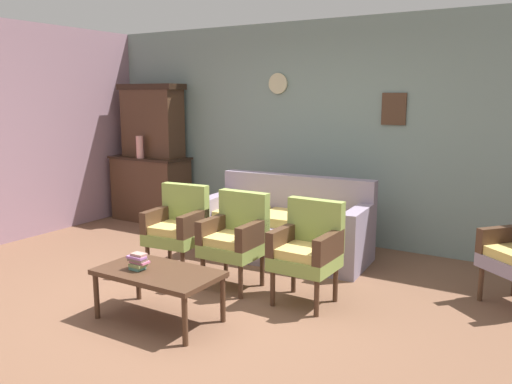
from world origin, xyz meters
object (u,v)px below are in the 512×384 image
object	(u,v)px
armchair_by_doorway	(178,225)
side_cabinet	(151,188)
armchair_row_middle	(308,247)
armchair_near_cabinet	(235,236)
book_stack_on_table	(138,261)
coffee_table	(158,276)
floral_couch	(287,229)
vase_on_cabinet	(140,147)

from	to	relation	value
armchair_by_doorway	side_cabinet	bearing A→B (deg)	138.93
armchair_row_middle	side_cabinet	bearing A→B (deg)	153.92
armchair_near_cabinet	book_stack_on_table	xyz separation A→B (m)	(-0.26, -1.03, -0.01)
armchair_near_cabinet	coffee_table	world-z (taller)	armchair_near_cabinet
side_cabinet	coffee_table	distance (m)	3.56
floral_couch	book_stack_on_table	bearing A→B (deg)	-96.68
side_cabinet	floral_couch	distance (m)	2.60
armchair_by_doorway	armchair_near_cabinet	distance (m)	0.73
armchair_by_doorway	armchair_near_cabinet	bearing A→B (deg)	-2.50
vase_on_cabinet	side_cabinet	bearing A→B (deg)	88.52
armchair_row_middle	vase_on_cabinet	bearing A→B (deg)	156.67
armchair_row_middle	coffee_table	world-z (taller)	armchair_row_middle
coffee_table	side_cabinet	bearing A→B (deg)	133.44
armchair_by_doorway	book_stack_on_table	world-z (taller)	armchair_by_doorway
vase_on_cabinet	coffee_table	bearing A→B (deg)	-44.32
coffee_table	book_stack_on_table	distance (m)	0.20
side_cabinet	armchair_by_doorway	bearing A→B (deg)	-41.07
floral_couch	book_stack_on_table	xyz separation A→B (m)	(-0.24, -2.09, 0.16)
vase_on_cabinet	book_stack_on_table	size ratio (longest dim) A/B	1.93
vase_on_cabinet	armchair_by_doorway	xyz separation A→B (m)	(1.83, -1.40, -0.59)
side_cabinet	vase_on_cabinet	world-z (taller)	vase_on_cabinet
side_cabinet	vase_on_cabinet	distance (m)	0.65
side_cabinet	armchair_row_middle	world-z (taller)	side_cabinet
armchair_near_cabinet	armchair_row_middle	bearing A→B (deg)	0.41
vase_on_cabinet	armchair_row_middle	world-z (taller)	vase_on_cabinet
floral_couch	armchair_near_cabinet	distance (m)	1.08
armchair_by_doorway	armchair_row_middle	world-z (taller)	same
floral_couch	coffee_table	size ratio (longest dim) A/B	1.89
floral_couch	armchair_row_middle	size ratio (longest dim) A/B	2.10
book_stack_on_table	armchair_row_middle	bearing A→B (deg)	45.70
vase_on_cabinet	armchair_by_doorway	size ratio (longest dim) A/B	0.35
armchair_near_cabinet	coffee_table	xyz separation A→B (m)	(-0.11, -0.96, -0.12)
armchair_row_middle	book_stack_on_table	xyz separation A→B (m)	(-1.01, -1.03, -0.01)
armchair_by_doorway	book_stack_on_table	bearing A→B (deg)	-66.13
armchair_near_cabinet	vase_on_cabinet	bearing A→B (deg)	150.75
vase_on_cabinet	coffee_table	distance (m)	3.50
armchair_near_cabinet	book_stack_on_table	world-z (taller)	armchair_near_cabinet
side_cabinet	vase_on_cabinet	xyz separation A→B (m)	(-0.00, -0.19, 0.62)
vase_on_cabinet	armchair_near_cabinet	distance (m)	2.99
armchair_by_doorway	coffee_table	size ratio (longest dim) A/B	0.90
armchair_by_doorway	coffee_table	world-z (taller)	armchair_by_doorway
side_cabinet	armchair_by_doorway	size ratio (longest dim) A/B	1.28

